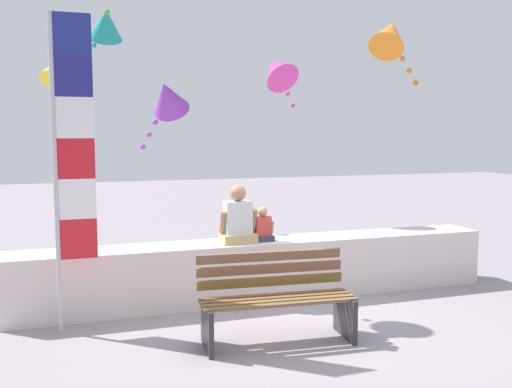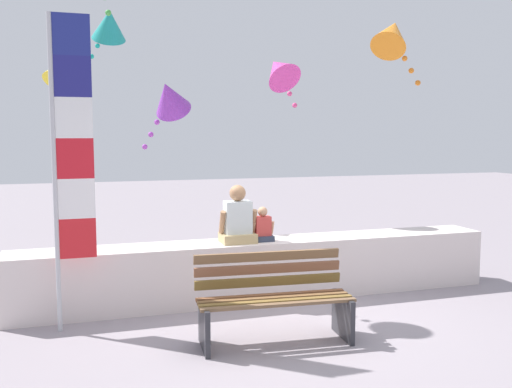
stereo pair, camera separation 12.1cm
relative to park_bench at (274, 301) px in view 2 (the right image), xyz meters
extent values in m
plane|color=gray|center=(0.37, 0.61, -0.41)|extent=(40.00, 40.00, 0.00)
cube|color=silver|center=(0.37, 1.48, -0.04)|extent=(6.24, 0.62, 0.76)
cube|color=brown|center=(-0.02, -0.25, 0.04)|extent=(1.58, 0.19, 0.03)
cube|color=brown|center=(-0.01, -0.14, 0.04)|extent=(1.58, 0.19, 0.03)
cube|color=brown|center=(0.00, -0.03, 0.04)|extent=(1.58, 0.19, 0.03)
cube|color=brown|center=(0.01, 0.09, 0.04)|extent=(1.58, 0.19, 0.03)
cube|color=brown|center=(0.02, 0.19, 0.16)|extent=(1.57, 0.17, 0.10)
cube|color=brown|center=(0.02, 0.22, 0.29)|extent=(1.57, 0.17, 0.10)
cube|color=brown|center=(0.02, 0.24, 0.42)|extent=(1.57, 0.17, 0.10)
cube|color=#2D2D33|center=(-0.73, -0.02, -0.19)|extent=(0.09, 0.53, 0.45)
cube|color=#2D2D33|center=(0.72, -0.14, -0.19)|extent=(0.09, 0.53, 0.45)
cube|color=tan|center=(0.02, 1.43, 0.40)|extent=(0.43, 0.35, 0.12)
cube|color=silver|center=(0.02, 1.43, 0.66)|extent=(0.33, 0.21, 0.41)
cylinder|color=#A27551|center=(-0.18, 1.41, 0.61)|extent=(0.07, 0.16, 0.30)
cylinder|color=#A27551|center=(0.23, 1.41, 0.61)|extent=(0.07, 0.16, 0.30)
sphere|color=#A27551|center=(0.02, 1.43, 0.97)|extent=(0.20, 0.20, 0.20)
cube|color=#2D3549|center=(0.35, 1.43, 0.38)|extent=(0.26, 0.21, 0.07)
cube|color=#CB3F3B|center=(0.35, 1.43, 0.54)|extent=(0.20, 0.13, 0.25)
cylinder|color=tan|center=(0.23, 1.42, 0.51)|extent=(0.04, 0.10, 0.18)
cylinder|color=tan|center=(0.48, 1.42, 0.51)|extent=(0.04, 0.10, 0.18)
sphere|color=tan|center=(0.35, 1.43, 0.72)|extent=(0.12, 0.12, 0.12)
cylinder|color=#B7B7BC|center=(-2.10, 0.95, 1.26)|extent=(0.05, 0.05, 3.35)
cube|color=red|center=(-1.89, 0.95, 0.59)|extent=(0.38, 0.02, 0.43)
cube|color=white|center=(-1.89, 0.95, 1.02)|extent=(0.38, 0.02, 0.43)
cube|color=red|center=(-1.89, 0.95, 1.44)|extent=(0.38, 0.02, 0.43)
cube|color=white|center=(-1.89, 0.95, 1.87)|extent=(0.38, 0.02, 0.43)
cube|color=navy|center=(-1.89, 0.95, 2.30)|extent=(0.38, 0.02, 0.43)
cube|color=navy|center=(-1.89, 0.95, 2.72)|extent=(0.38, 0.02, 0.43)
cone|color=#DB3D9E|center=(1.19, 3.16, 2.70)|extent=(0.68, 0.80, 0.71)
sphere|color=#EB4788|center=(1.29, 3.18, 2.52)|extent=(0.08, 0.08, 0.08)
sphere|color=#EB4788|center=(1.39, 3.20, 2.34)|extent=(0.08, 0.08, 0.08)
sphere|color=#EB4788|center=(1.48, 3.22, 2.16)|extent=(0.08, 0.08, 0.08)
cone|color=purple|center=(-0.57, 2.94, 2.23)|extent=(0.82, 0.88, 0.71)
sphere|color=purple|center=(-0.66, 2.99, 2.05)|extent=(0.08, 0.08, 0.08)
sphere|color=purple|center=(-0.74, 3.05, 1.87)|extent=(0.08, 0.08, 0.08)
sphere|color=purple|center=(-0.83, 3.10, 1.69)|extent=(0.08, 0.08, 0.08)
sphere|color=purple|center=(-0.91, 3.15, 1.51)|extent=(0.08, 0.08, 0.08)
cone|color=orange|center=(2.60, 2.19, 3.16)|extent=(0.91, 0.90, 0.76)
sphere|color=orange|center=(2.67, 2.12, 2.98)|extent=(0.08, 0.08, 0.08)
sphere|color=orange|center=(2.74, 2.05, 2.80)|extent=(0.08, 0.08, 0.08)
sphere|color=orange|center=(2.81, 1.98, 2.62)|extent=(0.08, 0.08, 0.08)
sphere|color=orange|center=(2.88, 1.91, 2.44)|extent=(0.08, 0.08, 0.08)
cone|color=yellow|center=(-1.98, 4.50, 2.76)|extent=(1.00, 1.03, 0.82)
sphere|color=yellow|center=(-1.90, 4.43, 2.58)|extent=(0.08, 0.08, 0.08)
sphere|color=yellow|center=(-1.82, 4.37, 2.40)|extent=(0.08, 0.08, 0.08)
sphere|color=yellow|center=(-1.74, 4.31, 2.22)|extent=(0.08, 0.08, 0.08)
cone|color=teal|center=(-1.29, 4.72, 3.53)|extent=(0.61, 0.78, 0.72)
sphere|color=#16A799|center=(-1.39, 4.72, 3.35)|extent=(0.08, 0.08, 0.08)
sphere|color=#16A799|center=(-1.49, 4.71, 3.17)|extent=(0.08, 0.08, 0.08)
sphere|color=#16A799|center=(-1.58, 4.71, 2.99)|extent=(0.08, 0.08, 0.08)
sphere|color=green|center=(-1.42, 2.59, 3.30)|extent=(0.08, 0.08, 0.08)
camera|label=1|loc=(-1.99, -5.28, 1.70)|focal=39.67mm
camera|label=2|loc=(-1.87, -5.31, 1.70)|focal=39.67mm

